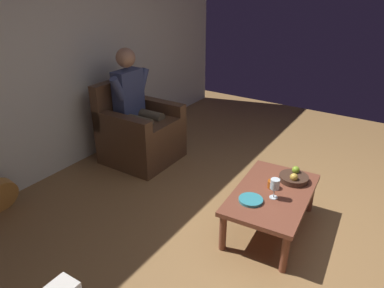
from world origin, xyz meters
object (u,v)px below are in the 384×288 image
coffee_table (272,197)px  candle_jar (273,184)px  person_seated (136,102)px  armchair (139,133)px  wine_glass_near (275,185)px  fruit_bowl (294,177)px  decorative_dish (251,200)px

coffee_table → candle_jar: 0.11m
person_seated → armchair: bearing=90.0°
wine_glass_near → fruit_bowl: size_ratio=0.68×
armchair → fruit_bowl: size_ratio=3.70×
wine_glass_near → coffee_table: bearing=-153.7°
decorative_dish → armchair: bearing=-110.2°
armchair → decorative_dish: bearing=69.5°
decorative_dish → candle_jar: size_ratio=2.23×
armchair → wine_glass_near: 1.97m
person_seated → candle_jar: size_ratio=15.01×
wine_glass_near → fruit_bowl: wine_glass_near is taller
person_seated → coffee_table: (0.42, 1.87, -0.40)m
person_seated → candle_jar: person_seated is taller
wine_glass_near → candle_jar: 0.18m
fruit_bowl → wine_glass_near: bearing=-8.1°
armchair → fruit_bowl: 1.95m
person_seated → decorative_dish: (0.65, 1.77, -0.34)m
coffee_table → candle_jar: (-0.07, -0.03, 0.09)m
candle_jar → decorative_dish: bearing=-13.8°
decorative_dish → coffee_table: bearing=156.1°
wine_glass_near → candle_jar: (-0.14, -0.07, -0.09)m
armchair → coffee_table: (0.42, 1.86, -0.01)m
coffee_table → wine_glass_near: wine_glass_near is taller
coffee_table → fruit_bowl: size_ratio=4.00×
decorative_dish → wine_glass_near: bearing=137.4°
armchair → fruit_bowl: (0.13, 1.95, 0.07)m
fruit_bowl → armchair: bearing=-93.9°
candle_jar → armchair: bearing=-100.8°
person_seated → coffee_table: person_seated is taller
armchair → person_seated: person_seated is taller
person_seated → decorative_dish: person_seated is taller
wine_glass_near → person_seated: bearing=-104.5°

